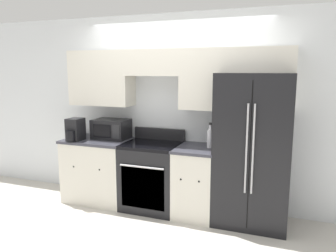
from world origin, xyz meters
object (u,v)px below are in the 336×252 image
Objects in this scene: microwave at (111,129)px; refrigerator at (253,150)px; bottle at (210,138)px; oven_range at (152,176)px.

refrigerator is at bearing -1.95° from microwave.
refrigerator is 1.97m from microwave.
refrigerator is 0.54m from bottle.
refrigerator is at bearing -0.76° from bottle.
oven_range is at bearing -178.23° from refrigerator.
oven_range is 0.58× the size of refrigerator.
oven_range is 1.38m from refrigerator.
microwave is at bearing 177.62° from bottle.
refrigerator is (1.30, 0.04, 0.46)m from oven_range.
oven_range is 2.15× the size of microwave.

